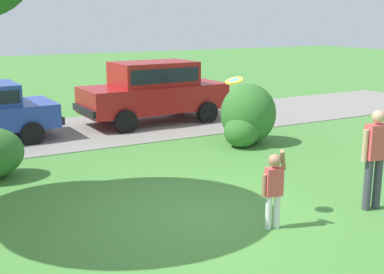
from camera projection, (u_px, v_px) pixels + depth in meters
ground_plane at (202, 215)px, 8.37m from camera, size 80.00×80.00×0.00m
driveway_strip at (80, 132)px, 14.51m from camera, size 28.00×4.40×0.02m
shrub_centre_left at (247, 117)px, 13.00m from camera, size 1.57×1.47×1.58m
parked_suv at (154, 89)px, 15.60m from camera, size 4.78×2.26×1.92m
child_thrower at (274, 185)px, 7.69m from camera, size 0.47×0.23×1.29m
frisbee at (234, 81)px, 7.72m from camera, size 0.28×0.28×0.11m
adult_onlooker at (375, 154)px, 8.42m from camera, size 0.52×0.28×1.74m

